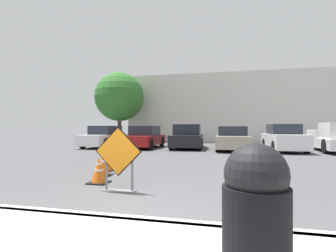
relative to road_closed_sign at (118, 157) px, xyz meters
name	(u,v)px	position (x,y,z in m)	size (l,w,h in m)	color
ground_plane	(199,154)	(0.77, 8.19, -0.74)	(96.00, 96.00, 0.00)	#4C4C4F
curb_lip	(116,221)	(0.77, -1.81, -0.67)	(27.85, 0.20, 0.14)	beige
road_closed_sign	(118,157)	(0.00, 0.00, 0.00)	(1.05, 0.20, 1.38)	black
traffic_cone_nearest	(99,171)	(-0.81, 0.67, -0.43)	(0.47, 0.47, 0.64)	black
traffic_cone_second	(104,161)	(-1.17, 1.61, -0.34)	(0.44, 0.44, 0.82)	black
traffic_cone_third	(106,161)	(-1.49, 2.43, -0.44)	(0.51, 0.51, 0.62)	black
traffic_cone_fourth	(105,156)	(-1.99, 3.31, -0.39)	(0.44, 0.44, 0.71)	black
parked_car_nearest	(105,137)	(-5.95, 11.15, -0.06)	(1.97, 4.36, 1.45)	white
parked_car_second	(145,138)	(-3.14, 11.23, -0.06)	(1.86, 4.37, 1.45)	maroon
parked_car_third	(187,137)	(-0.33, 11.43, -0.03)	(2.14, 4.22, 1.55)	black
parked_car_fourth	(233,139)	(2.49, 10.87, -0.07)	(1.88, 4.40, 1.42)	#A39984
parked_car_fifth	(284,139)	(5.30, 10.76, -0.03)	(1.99, 4.12, 1.54)	white
trash_bin	(256,206)	(2.53, -2.78, -0.05)	(0.58, 0.58, 1.10)	black
bollard_nearest	(267,159)	(3.35, 2.72, -0.27)	(0.12, 0.12, 0.89)	gray
building_facade_backdrop	(242,109)	(3.45, 20.11, 2.30)	(20.59, 5.00, 6.08)	beige
street_tree_behind_lot	(119,97)	(-6.82, 15.55, 3.21)	(4.16, 4.16, 6.03)	#513823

